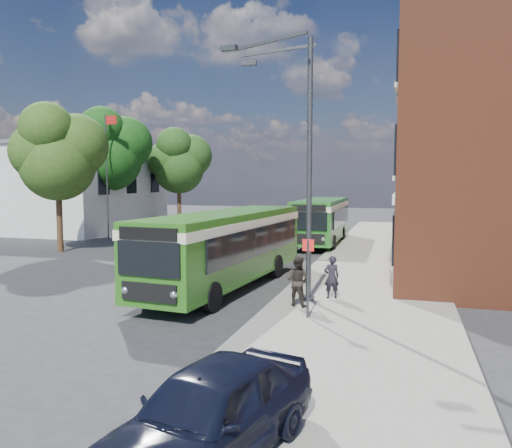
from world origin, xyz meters
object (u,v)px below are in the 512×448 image
(street_lamp, at_px, (299,165))
(parked_car, at_px, (209,413))
(bus_front, at_px, (227,242))
(bus_rear, at_px, (321,217))

(street_lamp, xyz_separation_m, parked_car, (0.81, -10.19, -3.92))
(bus_front, relative_size, parked_car, 2.65)
(bus_front, distance_m, bus_rear, 14.57)
(parked_car, bearing_deg, street_lamp, 109.03)
(bus_rear, relative_size, parked_car, 2.39)
(street_lamp, relative_size, bus_front, 0.80)
(bus_rear, bearing_deg, street_lamp, -83.56)
(bus_rear, bearing_deg, bus_front, -95.65)
(parked_car, bearing_deg, bus_rear, 110.19)
(street_lamp, height_order, bus_front, street_lamp)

